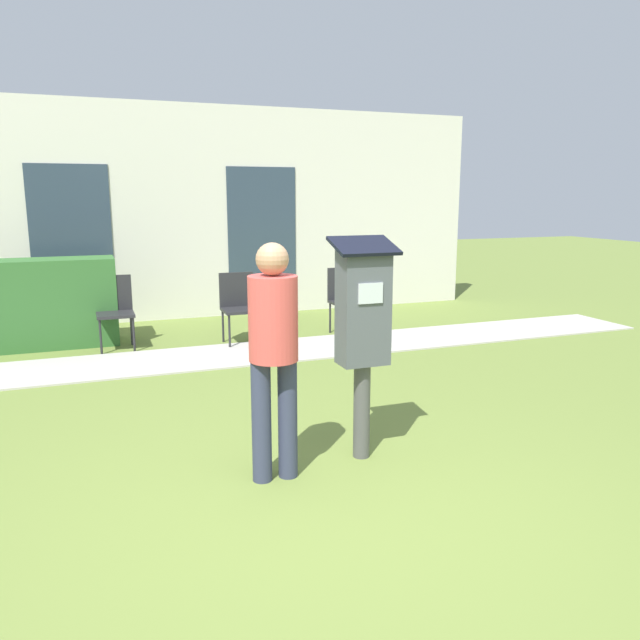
{
  "coord_description": "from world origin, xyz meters",
  "views": [
    {
      "loc": [
        -1.25,
        -3.15,
        1.87
      ],
      "look_at": [
        0.2,
        0.67,
        1.05
      ],
      "focal_mm": 35.0,
      "sensor_mm": 36.0,
      "label": 1
    }
  ],
  "objects_px": {
    "person_standing": "(274,344)",
    "outdoor_chair_middle": "(239,302)",
    "parking_meter": "(363,320)",
    "outdoor_chair_right": "(346,295)",
    "outdoor_chair_left": "(114,306)"
  },
  "relations": [
    {
      "from": "person_standing",
      "to": "outdoor_chair_left",
      "type": "bearing_deg",
      "value": 138.68
    },
    {
      "from": "parking_meter",
      "to": "person_standing",
      "type": "xyz_separation_m",
      "value": [
        -0.69,
        -0.12,
        -0.09
      ]
    },
    {
      "from": "person_standing",
      "to": "outdoor_chair_left",
      "type": "distance_m",
      "value": 4.3
    },
    {
      "from": "outdoor_chair_left",
      "to": "outdoor_chair_middle",
      "type": "relative_size",
      "value": 1.0
    },
    {
      "from": "person_standing",
      "to": "outdoor_chair_middle",
      "type": "bearing_deg",
      "value": 117.87
    },
    {
      "from": "parking_meter",
      "to": "outdoor_chair_right",
      "type": "distance_m",
      "value": 4.17
    },
    {
      "from": "parking_meter",
      "to": "outdoor_chair_middle",
      "type": "bearing_deg",
      "value": 89.76
    },
    {
      "from": "parking_meter",
      "to": "outdoor_chair_middle",
      "type": "distance_m",
      "value": 3.86
    },
    {
      "from": "outdoor_chair_left",
      "to": "outdoor_chair_right",
      "type": "distance_m",
      "value": 3.01
    },
    {
      "from": "outdoor_chair_left",
      "to": "outdoor_chair_middle",
      "type": "distance_m",
      "value": 1.52
    },
    {
      "from": "outdoor_chair_left",
      "to": "outdoor_chair_middle",
      "type": "bearing_deg",
      "value": 12.12
    },
    {
      "from": "outdoor_chair_right",
      "to": "outdoor_chair_middle",
      "type": "bearing_deg",
      "value": -171.82
    },
    {
      "from": "parking_meter",
      "to": "person_standing",
      "type": "bearing_deg",
      "value": -170.23
    },
    {
      "from": "parking_meter",
      "to": "outdoor_chair_middle",
      "type": "xyz_separation_m",
      "value": [
        0.02,
        3.83,
        -0.49
      ]
    },
    {
      "from": "parking_meter",
      "to": "outdoor_chair_middle",
      "type": "relative_size",
      "value": 1.77
    }
  ]
}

